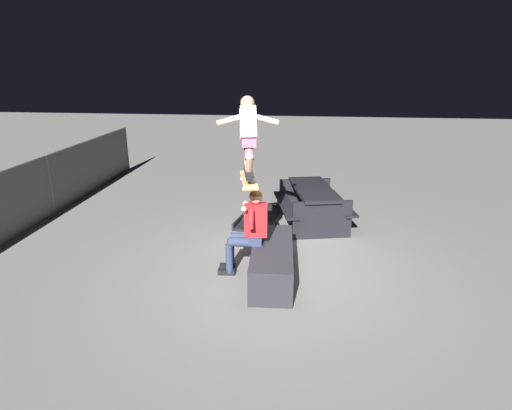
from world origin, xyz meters
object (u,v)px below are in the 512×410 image
person_sitting_on_ledge (249,227)px  picnic_table_back (313,200)px  ledge_box_main (272,261)px  skater_airborne (248,133)px  skateboard (249,180)px  kicker_ramp (259,220)px

person_sitting_on_ledge → picnic_table_back: person_sitting_on_ledge is taller
ledge_box_main → picnic_table_back: size_ratio=0.89×
ledge_box_main → skater_airborne: size_ratio=1.55×
skateboard → picnic_table_back: (2.16, -1.00, -0.96)m
picnic_table_back → skater_airborne: bearing=154.3°
person_sitting_on_ledge → kicker_ramp: person_sitting_on_ledge is taller
ledge_box_main → skater_airborne: (0.22, 0.38, 1.90)m
skateboard → skater_airborne: skater_airborne is taller
person_sitting_on_ledge → skater_airborne: bearing=9.1°
person_sitting_on_ledge → picnic_table_back: size_ratio=0.69×
kicker_ramp → picnic_table_back: 1.17m
person_sitting_on_ledge → picnic_table_back: (2.22, -1.00, -0.25)m
skater_airborne → picnic_table_back: size_ratio=0.58×
person_sitting_on_ledge → kicker_ramp: bearing=2.1°
person_sitting_on_ledge → kicker_ramp: 2.24m
ledge_box_main → person_sitting_on_ledge: bearing=74.5°
skateboard → kicker_ramp: 2.50m
ledge_box_main → picnic_table_back: (2.32, -0.63, 0.25)m
skateboard → kicker_ramp: size_ratio=0.82×
ledge_box_main → kicker_ramp: (2.23, 0.44, -0.20)m
person_sitting_on_ledge → kicker_ramp: size_ratio=1.06×
person_sitting_on_ledge → ledge_box_main: bearing=-105.5°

